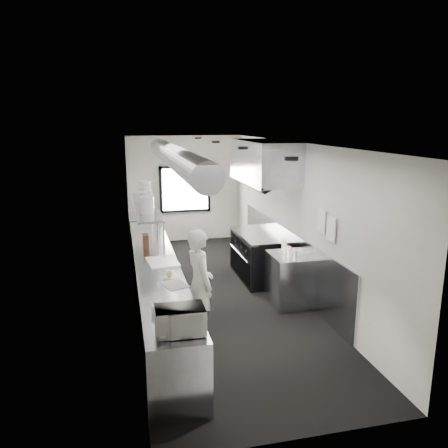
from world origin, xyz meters
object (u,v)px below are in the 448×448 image
plate_stack_a (147,205)px  range (259,256)px  plate_stack_c (146,195)px  squeeze_bottle_b (290,252)px  bottle_station (289,279)px  deli_tub_a (157,309)px  squeeze_bottle_c (288,251)px  exhaust_hood (264,162)px  prep_counter (157,286)px  deli_tub_b (159,304)px  small_plate (170,277)px  knife_block (146,241)px  squeeze_bottle_e (283,246)px  squeeze_bottle_d (285,248)px  microwave (180,320)px  plate_stack_b (146,200)px  squeeze_bottle_a (295,255)px  line_cook (200,284)px  far_work_table (144,233)px  pass_shelf (146,207)px  cutting_board (162,262)px  plate_stack_d (145,190)px

plate_stack_a → range: bearing=11.5°
plate_stack_a → plate_stack_c: size_ratio=0.93×
squeeze_bottle_b → bottle_station: bearing=64.5°
deli_tub_a → squeeze_bottle_c: (2.41, 1.85, 0.03)m
exhaust_hood → squeeze_bottle_b: bearing=-89.9°
prep_counter → squeeze_bottle_b: squeeze_bottle_b is taller
squeeze_bottle_b → deli_tub_b: bearing=-145.6°
small_plate → squeeze_bottle_b: (2.12, 0.58, 0.08)m
knife_block → plate_stack_a: size_ratio=0.83×
exhaust_hood → squeeze_bottle_e: exhaust_hood is taller
deli_tub_b → squeeze_bottle_d: (2.38, 1.86, 0.05)m
microwave → small_plate: size_ratio=2.56×
plate_stack_b → squeeze_bottle_b: 2.85m
squeeze_bottle_a → squeeze_bottle_e: 0.62m
exhaust_hood → deli_tub_b: (-2.36, -3.13, -1.45)m
microwave → squeeze_bottle_d: size_ratio=2.75×
bottle_station → knife_block: bearing=156.3°
small_plate → squeeze_bottle_e: 2.36m
line_cook → squeeze_bottle_a: line_cook is taller
deli_tub_a → range: bearing=54.6°
far_work_table → squeeze_bottle_b: (2.25, -4.01, 0.54)m
squeeze_bottle_a → squeeze_bottle_b: 0.23m
plate_stack_b → bottle_station: bearing=-30.9°
squeeze_bottle_a → squeeze_bottle_e: size_ratio=1.06×
pass_shelf → deli_tub_a: (-0.11, -3.59, -0.58)m
exhaust_hood → plate_stack_a: exhaust_hood is taller
bottle_station → squeeze_bottle_b: (-0.05, -0.11, 0.54)m
prep_counter → small_plate: 1.01m
exhaust_hood → deli_tub_b: 4.18m
pass_shelf → squeeze_bottle_b: size_ratio=16.86×
prep_counter → knife_block: 1.04m
plate_stack_b → plate_stack_c: (0.02, 0.59, 0.01)m
pass_shelf → microwave: size_ratio=6.01×
cutting_board → squeeze_bottle_b: (2.15, -0.20, 0.08)m
plate_stack_c → squeeze_bottle_d: 3.05m
deli_tub_b → squeeze_bottle_e: (2.40, 2.01, 0.04)m
microwave → plate_stack_c: (-0.08, 4.46, 0.68)m
deli_tub_a → squeeze_bottle_e: squeeze_bottle_e is taller
far_work_table → plate_stack_a: (-0.07, -2.96, 1.27)m
plate_stack_d → squeeze_bottle_d: plate_stack_d is taller
far_work_table → plate_stack_b: plate_stack_b is taller
prep_counter → deli_tub_a: (-0.15, -2.09, 0.50)m
bottle_station → squeeze_bottle_c: bearing=-142.2°
bottle_station → knife_block: knife_block is taller
plate_stack_c → squeeze_bottle_e: 2.97m
bottle_station → plate_stack_b: 3.02m
bottle_station → microwave: (-2.25, -2.46, 0.60)m
pass_shelf → line_cook: (0.59, -2.58, -0.70)m
bottle_station → squeeze_bottle_d: (-0.04, 0.13, 0.54)m
squeeze_bottle_b → squeeze_bottle_d: (0.01, 0.24, 0.00)m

